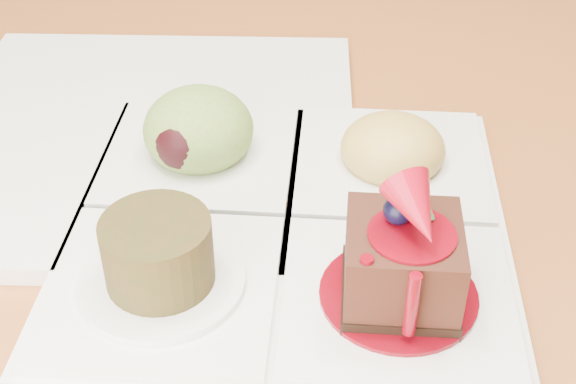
% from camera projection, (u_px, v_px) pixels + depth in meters
% --- Properties ---
extents(dining_table, '(1.00, 1.80, 0.75)m').
position_uv_depth(dining_table, '(317.00, 57.00, 0.80)').
color(dining_table, '#9B5728').
rests_on(dining_table, ground).
extents(sampler_plate, '(0.32, 0.32, 0.10)m').
position_uv_depth(sampler_plate, '(285.00, 209.00, 0.47)').
color(sampler_plate, silver).
rests_on(sampler_plate, dining_table).
extents(second_plate, '(0.37, 0.37, 0.01)m').
position_uv_depth(second_plate, '(148.00, 137.00, 0.55)').
color(second_plate, silver).
rests_on(second_plate, dining_table).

